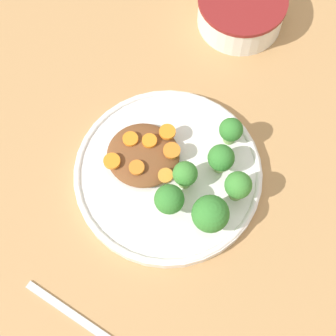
% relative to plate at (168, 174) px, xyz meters
% --- Properties ---
extents(ground_plane, '(4.00, 4.00, 0.00)m').
position_rel_plate_xyz_m(ground_plane, '(0.00, 0.00, -0.01)').
color(ground_plane, tan).
extents(plate, '(0.25, 0.25, 0.02)m').
position_rel_plate_xyz_m(plate, '(0.00, 0.00, 0.00)').
color(plate, white).
rests_on(plate, ground_plane).
extents(dip_bowl, '(0.13, 0.13, 0.05)m').
position_rel_plate_xyz_m(dip_bowl, '(0.28, -0.05, 0.02)').
color(dip_bowl, white).
rests_on(dip_bowl, ground_plane).
extents(stew_mound, '(0.09, 0.10, 0.02)m').
position_rel_plate_xyz_m(stew_mound, '(0.01, 0.04, 0.02)').
color(stew_mound, brown).
rests_on(stew_mound, plate).
extents(broccoli_floret_0, '(0.05, 0.05, 0.06)m').
position_rel_plate_xyz_m(broccoli_floret_0, '(-0.06, -0.07, 0.04)').
color(broccoli_floret_0, '#759E51').
rests_on(broccoli_floret_0, plate).
extents(broccoli_floret_1, '(0.04, 0.04, 0.05)m').
position_rel_plate_xyz_m(broccoli_floret_1, '(0.02, -0.07, 0.03)').
color(broccoli_floret_1, '#7FA85B').
rests_on(broccoli_floret_1, plate).
extents(broccoli_floret_2, '(0.04, 0.04, 0.05)m').
position_rel_plate_xyz_m(broccoli_floret_2, '(-0.05, -0.01, 0.04)').
color(broccoli_floret_2, '#7FA85B').
rests_on(broccoli_floret_2, plate).
extents(broccoli_floret_3, '(0.03, 0.03, 0.05)m').
position_rel_plate_xyz_m(broccoli_floret_3, '(-0.01, -0.02, 0.03)').
color(broccoli_floret_3, '#759E51').
rests_on(broccoli_floret_3, plate).
extents(broccoli_floret_4, '(0.04, 0.04, 0.05)m').
position_rel_plate_xyz_m(broccoli_floret_4, '(-0.01, -0.09, 0.04)').
color(broccoli_floret_4, '#759E51').
rests_on(broccoli_floret_4, plate).
extents(broccoli_floret_5, '(0.03, 0.03, 0.05)m').
position_rel_plate_xyz_m(broccoli_floret_5, '(0.07, -0.07, 0.03)').
color(broccoli_floret_5, '#759E51').
rests_on(broccoli_floret_5, plate).
extents(carrot_slice_0, '(0.02, 0.02, 0.01)m').
position_rel_plate_xyz_m(carrot_slice_0, '(0.02, 0.00, 0.03)').
color(carrot_slice_0, orange).
rests_on(carrot_slice_0, stew_mound).
extents(carrot_slice_1, '(0.02, 0.02, 0.00)m').
position_rel_plate_xyz_m(carrot_slice_1, '(-0.01, 0.04, 0.03)').
color(carrot_slice_1, orange).
rests_on(carrot_slice_1, stew_mound).
extents(carrot_slice_2, '(0.02, 0.02, 0.00)m').
position_rel_plate_xyz_m(carrot_slice_2, '(0.03, 0.06, 0.03)').
color(carrot_slice_2, orange).
rests_on(carrot_slice_2, stew_mound).
extents(carrot_slice_3, '(0.02, 0.02, 0.00)m').
position_rel_plate_xyz_m(carrot_slice_3, '(0.03, 0.03, 0.03)').
color(carrot_slice_3, orange).
rests_on(carrot_slice_3, stew_mound).
extents(carrot_slice_4, '(0.02, 0.02, 0.01)m').
position_rel_plate_xyz_m(carrot_slice_4, '(-0.01, 0.07, 0.03)').
color(carrot_slice_4, orange).
rests_on(carrot_slice_4, stew_mound).
extents(carrot_slice_5, '(0.02, 0.02, 0.00)m').
position_rel_plate_xyz_m(carrot_slice_5, '(-0.01, 0.00, 0.03)').
color(carrot_slice_5, orange).
rests_on(carrot_slice_5, stew_mound).
extents(carrot_slice_6, '(0.02, 0.02, 0.01)m').
position_rel_plate_xyz_m(carrot_slice_6, '(0.05, 0.01, 0.03)').
color(carrot_slice_6, orange).
rests_on(carrot_slice_6, stew_mound).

